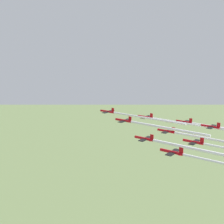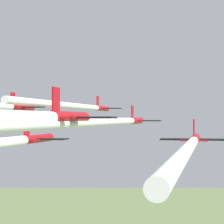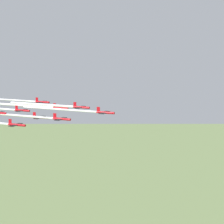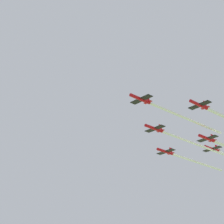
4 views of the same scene
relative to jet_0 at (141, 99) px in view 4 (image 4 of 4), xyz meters
name	(u,v)px [view 4 (image 4 of 4)]	position (x,y,z in m)	size (l,w,h in m)	color
jet_0	(141,99)	(0.00, 0.00, 0.00)	(9.25, 9.01, 3.13)	#B20C14
jet_1	(199,105)	(13.21, -16.64, -0.14)	(9.25, 9.01, 3.13)	#B20C14
jet_2	(155,128)	(20.96, 3.46, -2.59)	(9.25, 9.01, 3.13)	#B20C14
jet_4	(207,138)	(34.16, -13.18, -5.00)	(9.25, 9.01, 3.13)	#B20C14
jet_5	(166,152)	(41.92, 6.92, -4.85)	(9.25, 9.01, 3.13)	#B20C14
jet_8	(212,149)	(55.12, -9.72, -2.10)	(9.25, 9.01, 3.13)	#B20C14
smoke_trail_0	(188,119)	(23.62, -9.11, -0.05)	(39.61, 16.07, 1.00)	white
smoke_trail_2	(205,147)	(50.36, -7.88, -2.64)	(51.16, 20.52, 0.99)	white
smoke_trail_5	(198,162)	(62.65, -1.08, -4.90)	(33.84, 13.87, 1.03)	white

